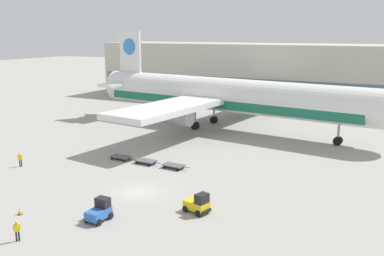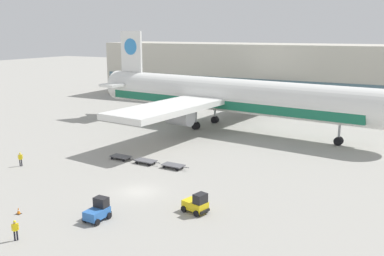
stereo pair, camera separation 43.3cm
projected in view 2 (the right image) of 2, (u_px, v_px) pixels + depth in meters
ground_plane at (138, 192)px, 45.87m from camera, size 400.00×400.00×0.00m
terminal_building at (277, 73)px, 104.50m from camera, size 90.00×18.20×14.00m
airplane_main at (222, 96)px, 74.88m from camera, size 57.95×48.62×17.00m
baggage_tug_foreground at (98, 211)px, 38.87m from camera, size 1.70×2.50×2.00m
baggage_tug_mid at (196, 204)px, 40.43m from camera, size 2.72×2.15×2.00m
baggage_dolly_lead at (121, 157)px, 57.49m from camera, size 3.74×1.64×0.48m
baggage_dolly_second at (146, 161)px, 55.63m from camera, size 3.74×1.64×0.48m
baggage_dolly_third at (173, 165)px, 53.73m from camera, size 3.74×1.64×0.48m
ground_crew_near at (15, 229)px, 34.94m from camera, size 0.38×0.49×1.77m
ground_crew_far at (20, 158)px, 54.44m from camera, size 0.40×0.46×1.82m
traffic_cone_near at (18, 211)px, 40.20m from camera, size 0.40×0.40×0.65m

